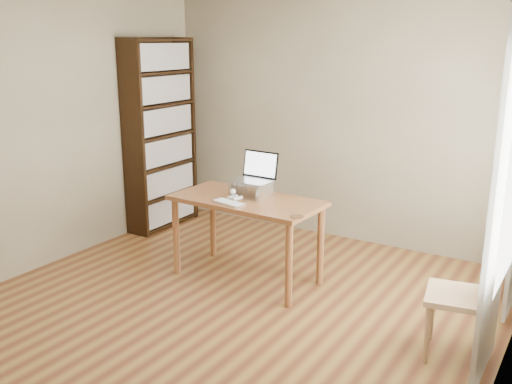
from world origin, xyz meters
name	(u,v)px	position (x,y,z in m)	size (l,w,h in m)	color
room	(215,153)	(0.03, 0.01, 1.30)	(4.04, 4.54, 2.64)	#5A2D17
bookshelf	(161,135)	(-1.83, 1.55, 1.05)	(0.30, 0.90, 2.10)	black
desk	(247,210)	(-0.19, 0.77, 0.64)	(1.33, 0.70, 0.75)	brown
laptop_stand	(251,187)	(-0.19, 0.85, 0.83)	(0.32, 0.25, 0.13)	silver
laptop	(255,173)	(-0.19, 0.91, 0.94)	(0.36, 0.30, 0.25)	silver
keyboard	(228,203)	(-0.23, 0.55, 0.76)	(0.31, 0.18, 0.02)	silver
coaster	(297,217)	(0.43, 0.53, 0.75)	(0.11, 0.11, 0.01)	brown
cat	(250,187)	(-0.22, 0.88, 0.82)	(0.26, 0.49, 0.17)	#4B423A
chair	(470,291)	(1.77, 0.43, 0.50)	(0.48, 0.48, 0.93)	tan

